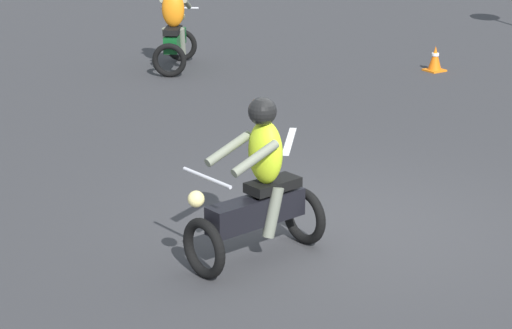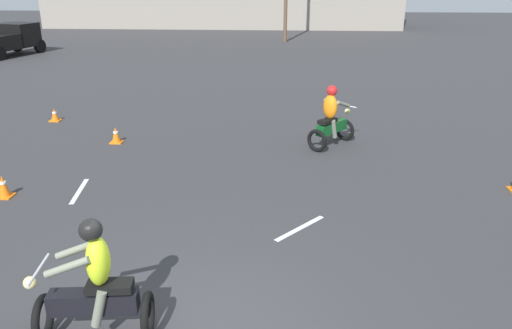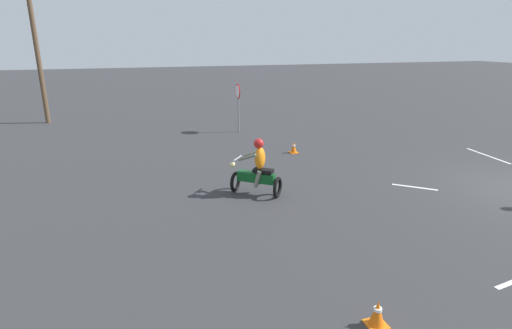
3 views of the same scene
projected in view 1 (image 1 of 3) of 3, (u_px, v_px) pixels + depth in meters
name	position (u px, v px, depth m)	size (l,w,h in m)	color
ground_plane	(353.00, 227.00, 10.76)	(120.00, 120.00, 0.00)	#333335
motorcycle_rider_foreground	(259.00, 190.00, 9.74)	(1.54, 0.79, 1.66)	black
motorcycle_rider_background	(174.00, 29.00, 17.71)	(1.35, 1.47, 1.66)	black
traffic_cone_mid_center	(435.00, 59.00, 17.74)	(0.32, 0.32, 0.45)	orange
lane_stripe_ne	(289.00, 141.00, 13.75)	(0.10, 1.30, 0.01)	silver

